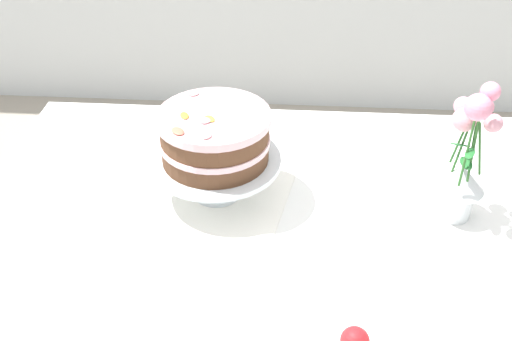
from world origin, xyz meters
TOP-DOWN VIEW (x-y plane):
  - dining_table at (0.00, -0.02)m, footprint 1.40×1.00m
  - linen_napkin at (-0.16, 0.10)m, footprint 0.37×0.37m
  - cake_stand at (-0.16, 0.10)m, footprint 0.29×0.29m
  - layer_cake at (-0.16, 0.10)m, footprint 0.24×0.24m
  - flower_vase at (0.37, 0.06)m, footprint 0.11×0.13m

SIDE VIEW (x-z plane):
  - dining_table at x=0.00m, z-range 0.28..1.02m
  - linen_napkin at x=-0.16m, z-range 0.74..0.74m
  - cake_stand at x=-0.16m, z-range 0.77..0.87m
  - flower_vase at x=0.37m, z-range 0.71..1.04m
  - layer_cake at x=-0.16m, z-range 0.84..0.96m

